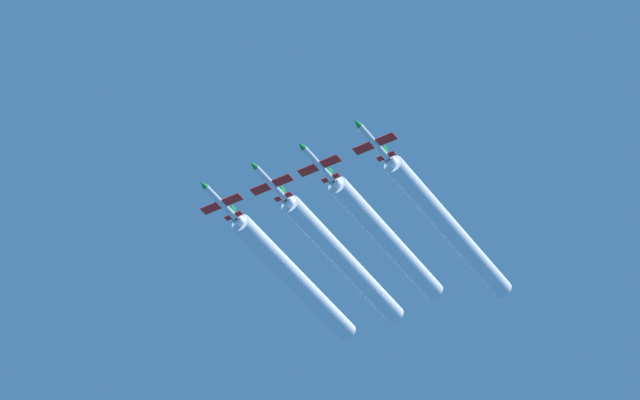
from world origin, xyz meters
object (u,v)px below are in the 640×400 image
object	(u,v)px
jet_far_left	(372,141)
jet_inner_right	(219,201)
jet_inner_left	(317,163)
jet_center	(269,182)

from	to	relation	value
jet_far_left	jet_inner_right	bearing A→B (deg)	1.61
jet_inner_left	jet_center	size ratio (longest dim) A/B	1.00
jet_far_left	jet_inner_left	size ratio (longest dim) A/B	1.00
jet_far_left	jet_inner_left	distance (m)	10.47
jet_inner_left	jet_center	distance (m)	9.28
jet_center	jet_inner_left	bearing A→B (deg)	179.80
jet_inner_left	jet_center	world-z (taller)	jet_center
jet_center	jet_inner_right	size ratio (longest dim) A/B	1.00
jet_far_left	jet_center	bearing A→B (deg)	0.33
jet_far_left	jet_inner_right	distance (m)	29.20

